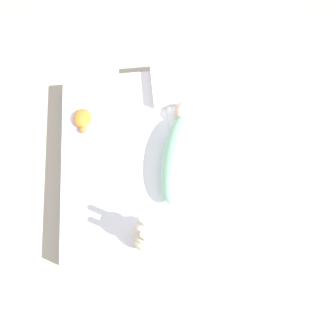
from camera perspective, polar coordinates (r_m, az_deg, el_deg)
The scene contains 7 objects.
ground_plane at distance 1.98m, azimuth -1.48°, elevation -1.59°, with size 12.00×12.00×0.00m, color #B2A893.
bed_mattress at distance 1.90m, azimuth -1.54°, elevation -0.67°, with size 1.11×1.08×0.17m.
burp_cloth at distance 1.91m, azimuth 2.21°, elevation 6.76°, with size 0.24×0.15×0.02m.
swaddled_baby at distance 1.73m, azimuth 1.83°, elevation 0.31°, with size 0.60×0.28×0.17m.
pillow at distance 2.01m, azimuth 1.55°, elevation 12.87°, with size 0.33×0.30×0.07m.
bunny_plush at distance 1.59m, azimuth -3.74°, elevation -13.62°, with size 0.16×0.16×0.34m.
turtle_plush at distance 1.95m, azimuth -14.66°, elevation 6.08°, with size 0.15×0.10×0.06m.
Camera 1 is at (0.70, -0.02, 1.86)m, focal length 35.00 mm.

